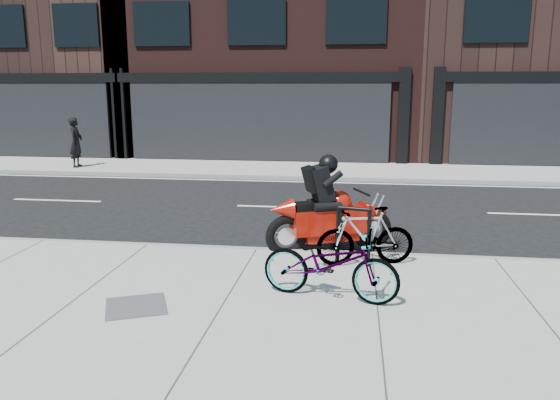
# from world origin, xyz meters

# --- Properties ---
(ground) EXTENTS (120.00, 120.00, 0.00)m
(ground) POSITION_xyz_m (0.00, 0.00, 0.00)
(ground) COLOR black
(ground) RESTS_ON ground
(sidewalk_near) EXTENTS (60.00, 6.00, 0.13)m
(sidewalk_near) POSITION_xyz_m (0.00, -5.00, 0.07)
(sidewalk_near) COLOR gray
(sidewalk_near) RESTS_ON ground
(sidewalk_far) EXTENTS (60.00, 3.50, 0.13)m
(sidewalk_far) POSITION_xyz_m (0.00, 7.75, 0.07)
(sidewalk_far) COLOR gray
(sidewalk_far) RESTS_ON ground
(building_midwest) EXTENTS (10.00, 10.00, 12.00)m
(building_midwest) POSITION_xyz_m (-12.00, 14.50, 6.00)
(building_midwest) COLOR black
(building_midwest) RESTS_ON ground
(building_mideast) EXTENTS (12.00, 10.00, 12.50)m
(building_mideast) POSITION_xyz_m (10.00, 14.50, 6.25)
(building_mideast) COLOR black
(building_mideast) RESTS_ON ground
(bike_rack) EXTENTS (0.55, 0.18, 0.94)m
(bike_rack) POSITION_xyz_m (1.67, -2.60, 0.68)
(bike_rack) COLOR black
(bike_rack) RESTS_ON sidewalk_near
(bicycle_front) EXTENTS (1.96, 1.04, 0.98)m
(bicycle_front) POSITION_xyz_m (1.37, -4.07, 0.62)
(bicycle_front) COLOR gray
(bicycle_front) RESTS_ON sidewalk_near
(bicycle_rear) EXTENTS (1.63, 0.83, 0.94)m
(bicycle_rear) POSITION_xyz_m (1.86, -2.60, 0.60)
(bicycle_rear) COLOR gray
(bicycle_rear) RESTS_ON sidewalk_near
(motorcycle) EXTENTS (2.25, 1.21, 1.78)m
(motorcycle) POSITION_xyz_m (1.36, -1.55, 0.72)
(motorcycle) COLOR black
(motorcycle) RESTS_ON ground
(pedestrian) EXTENTS (0.49, 0.68, 1.74)m
(pedestrian) POSITION_xyz_m (-8.02, 6.96, 1.00)
(pedestrian) COLOR black
(pedestrian) RESTS_ON sidewalk_far
(utility_grate) EXTENTS (0.99, 0.99, 0.02)m
(utility_grate) POSITION_xyz_m (-1.10, -4.71, 0.14)
(utility_grate) COLOR #4A4B4D
(utility_grate) RESTS_ON sidewalk_near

